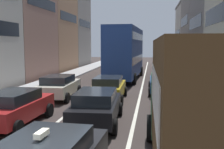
% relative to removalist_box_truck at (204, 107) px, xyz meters
% --- Properties ---
extents(sidewalk_left, '(2.60, 64.00, 0.14)m').
position_rel_removalist_box_truck_xyz_m(sidewalk_left, '(-10.40, 18.05, -1.90)').
color(sidewalk_left, '#A4A4A4').
rests_on(sidewalk_left, ground).
extents(lane_stripe_left, '(0.16, 60.00, 0.01)m').
position_rel_removalist_box_truck_xyz_m(lane_stripe_left, '(-5.40, 18.05, -1.97)').
color(lane_stripe_left, silver).
rests_on(lane_stripe_left, ground).
extents(lane_stripe_right, '(0.16, 60.00, 0.01)m').
position_rel_removalist_box_truck_xyz_m(lane_stripe_right, '(-2.00, 18.05, -1.97)').
color(lane_stripe_right, silver).
rests_on(lane_stripe_right, ground).
extents(building_row_left, '(7.20, 43.90, 14.15)m').
position_rel_removalist_box_truck_xyz_m(building_row_left, '(-15.70, 22.10, 4.00)').
color(building_row_left, tan).
rests_on(building_row_left, ground).
extents(removalist_box_truck, '(2.81, 7.74, 3.58)m').
position_rel_removalist_box_truck_xyz_m(removalist_box_truck, '(0.00, 0.00, 0.00)').
color(removalist_box_truck, '#1E5933').
rests_on(removalist_box_truck, ground).
extents(sedan_centre_lane_second, '(2.21, 4.37, 1.49)m').
position_rel_removalist_box_truck_xyz_m(sedan_centre_lane_second, '(-3.62, 4.77, -1.18)').
color(sedan_centre_lane_second, black).
rests_on(sedan_centre_lane_second, ground).
extents(wagon_left_lane_second, '(2.19, 4.36, 1.49)m').
position_rel_removalist_box_truck_xyz_m(wagon_left_lane_second, '(-7.09, 4.13, -1.18)').
color(wagon_left_lane_second, '#A51E1E').
rests_on(wagon_left_lane_second, ground).
extents(hatchback_centre_lane_third, '(2.12, 4.33, 1.49)m').
position_rel_removalist_box_truck_xyz_m(hatchback_centre_lane_third, '(-3.89, 9.86, -1.18)').
color(hatchback_centre_lane_third, '#B29319').
rests_on(hatchback_centre_lane_third, ground).
extents(sedan_left_lane_third, '(2.15, 4.35, 1.49)m').
position_rel_removalist_box_truck_xyz_m(sedan_left_lane_third, '(-7.15, 10.01, -1.18)').
color(sedan_left_lane_third, beige).
rests_on(sedan_left_lane_third, ground).
extents(sedan_right_lane_behind_truck, '(2.16, 4.35, 1.49)m').
position_rel_removalist_box_truck_xyz_m(sedan_right_lane_behind_truck, '(-0.12, 7.26, -1.18)').
color(sedan_right_lane_behind_truck, '#19592D').
rests_on(sedan_right_lane_behind_truck, ground).
extents(wagon_right_lane_far, '(2.10, 4.32, 1.49)m').
position_rel_removalist_box_truck_xyz_m(wagon_right_lane_far, '(-0.43, 12.83, -1.18)').
color(wagon_right_lane_far, '#194C8C').
rests_on(wagon_right_lane_far, ground).
extents(bus_mid_queue_primary, '(3.17, 10.61, 5.06)m').
position_rel_removalist_box_truck_xyz_m(bus_mid_queue_primary, '(-3.81, 20.02, 0.86)').
color(bus_mid_queue_primary, navy).
rests_on(bus_mid_queue_primary, ground).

